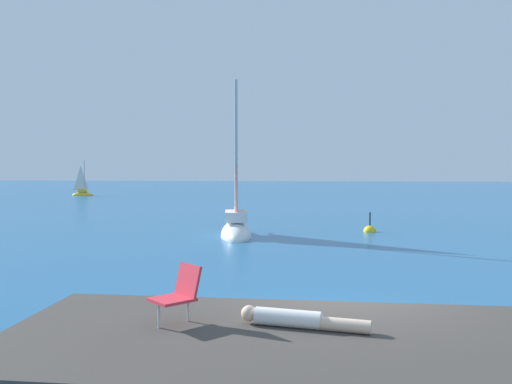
# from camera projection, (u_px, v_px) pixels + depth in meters

# --- Properties ---
(ground_plane) EXTENTS (160.00, 160.00, 0.00)m
(ground_plane) POSITION_uv_depth(u_px,v_px,m) (337.00, 334.00, 9.51)
(ground_plane) COLOR #236093
(shore_ledge) EXTENTS (7.84, 3.89, 0.77)m
(shore_ledge) POSITION_uv_depth(u_px,v_px,m) (298.00, 365.00, 7.01)
(shore_ledge) COLOR #423D38
(shore_ledge) RESTS_ON ground
(boulder_seaward) EXTENTS (1.28, 1.15, 0.68)m
(boulder_seaward) POSITION_uv_depth(u_px,v_px,m) (121.00, 332.00, 9.62)
(boulder_seaward) COLOR #3E3535
(boulder_seaward) RESTS_ON ground
(boulder_inland) EXTENTS (0.94, 0.78, 0.56)m
(boulder_inland) POSITION_uv_depth(u_px,v_px,m) (459.00, 342.00, 9.09)
(boulder_inland) COLOR #473B31
(boulder_inland) RESTS_ON ground
(sailboat_near) EXTENTS (1.72, 3.78, 6.88)m
(sailboat_near) POSITION_uv_depth(u_px,v_px,m) (236.00, 227.00, 22.20)
(sailboat_near) COLOR white
(sailboat_near) RESTS_ON ground
(sailboat_far) EXTENTS (1.97, 0.95, 3.58)m
(sailboat_far) POSITION_uv_depth(u_px,v_px,m) (83.00, 193.00, 50.00)
(sailboat_far) COLOR yellow
(sailboat_far) RESTS_ON ground
(person_sunbather) EXTENTS (1.74, 0.56, 0.25)m
(person_sunbather) POSITION_uv_depth(u_px,v_px,m) (297.00, 319.00, 7.30)
(person_sunbather) COLOR white
(person_sunbather) RESTS_ON shore_ledge
(beach_chair) EXTENTS (0.76, 0.76, 0.80)m
(beach_chair) POSITION_uv_depth(u_px,v_px,m) (179.00, 291.00, 7.49)
(beach_chair) COLOR #E03342
(beach_chair) RESTS_ON shore_ledge
(marker_buoy) EXTENTS (0.56, 0.56, 1.13)m
(marker_buoy) POSITION_uv_depth(u_px,v_px,m) (370.00, 232.00, 23.59)
(marker_buoy) COLOR yellow
(marker_buoy) RESTS_ON ground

